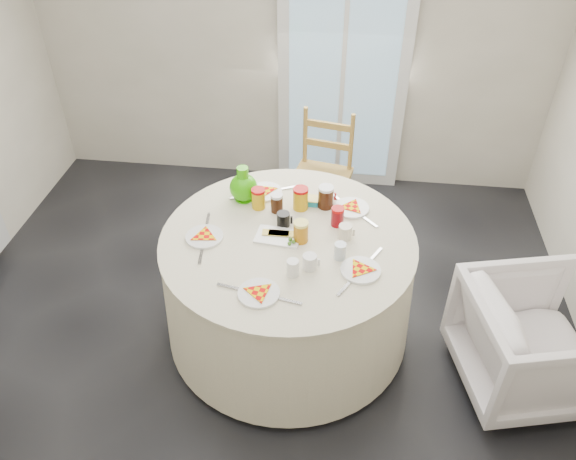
# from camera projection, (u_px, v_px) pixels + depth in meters

# --- Properties ---
(floor) EXTENTS (4.00, 4.00, 0.00)m
(floor) POSITION_uv_depth(u_px,v_px,m) (253.00, 349.00, 3.42)
(floor) COLOR black
(floor) RESTS_ON ground
(wall_back) EXTENTS (4.00, 0.02, 2.60)m
(wall_back) POSITION_uv_depth(u_px,v_px,m) (292.00, 25.00, 4.17)
(wall_back) COLOR #BCB5A3
(wall_back) RESTS_ON floor
(glass_door) EXTENTS (1.00, 0.08, 2.10)m
(glass_door) POSITION_uv_depth(u_px,v_px,m) (344.00, 63.00, 4.24)
(glass_door) COLOR silver
(glass_door) RESTS_ON floor
(table) EXTENTS (1.46, 1.46, 0.74)m
(table) POSITION_uv_depth(u_px,v_px,m) (288.00, 286.00, 3.31)
(table) COLOR beige
(table) RESTS_ON floor
(wooden_chair) EXTENTS (0.47, 0.46, 0.91)m
(wooden_chair) POSITION_uv_depth(u_px,v_px,m) (321.00, 174.00, 4.09)
(wooden_chair) COLOR #A88E45
(wooden_chair) RESTS_ON floor
(armchair) EXTENTS (0.80, 0.83, 0.72)m
(armchair) POSITION_uv_depth(u_px,v_px,m) (535.00, 334.00, 3.00)
(armchair) COLOR white
(armchair) RESTS_ON floor
(place_settings) EXTENTS (1.35, 1.35, 0.02)m
(place_settings) POSITION_uv_depth(u_px,v_px,m) (288.00, 234.00, 3.07)
(place_settings) COLOR white
(place_settings) RESTS_ON table
(jar_cluster) EXTENTS (0.60, 0.47, 0.16)m
(jar_cluster) POSITION_uv_depth(u_px,v_px,m) (295.00, 205.00, 3.20)
(jar_cluster) COLOR brown
(jar_cluster) RESTS_ON table
(butter_tub) EXTENTS (0.11, 0.08, 0.04)m
(butter_tub) POSITION_uv_depth(u_px,v_px,m) (309.00, 198.00, 3.31)
(butter_tub) COLOR teal
(butter_tub) RESTS_ON table
(green_pitcher) EXTENTS (0.22, 0.22, 0.22)m
(green_pitcher) POSITION_uv_depth(u_px,v_px,m) (243.00, 182.00, 3.30)
(green_pitcher) COLOR #2FB204
(green_pitcher) RESTS_ON table
(cheese_platter) EXTENTS (0.26, 0.18, 0.03)m
(cheese_platter) POSITION_uv_depth(u_px,v_px,m) (278.00, 233.00, 3.07)
(cheese_platter) COLOR silver
(cheese_platter) RESTS_ON table
(mugs_glasses) EXTENTS (0.74, 0.74, 0.10)m
(mugs_glasses) POSITION_uv_depth(u_px,v_px,m) (314.00, 232.00, 3.02)
(mugs_glasses) COLOR gray
(mugs_glasses) RESTS_ON table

